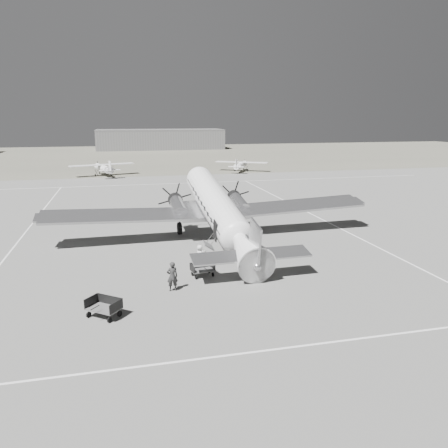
{
  "coord_description": "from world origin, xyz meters",
  "views": [
    {
      "loc": [
        -8.87,
        -31.6,
        10.74
      ],
      "look_at": [
        -0.83,
        2.12,
        2.2
      ],
      "focal_mm": 35.0,
      "sensor_mm": 36.0,
      "label": 1
    }
  ],
  "objects_px": {
    "hangar_main": "(160,139)",
    "baggage_cart_near": "(203,270)",
    "dc3_airliner": "(219,211)",
    "light_plane_left": "(103,169)",
    "passenger": "(200,255)",
    "ground_crew": "(172,276)",
    "ramp_agent": "(204,261)",
    "light_plane_right": "(241,166)",
    "baggage_cart_far": "(104,308)"
  },
  "relations": [
    {
      "from": "hangar_main",
      "to": "baggage_cart_near",
      "type": "bearing_deg",
      "value": -94.03
    },
    {
      "from": "dc3_airliner",
      "to": "light_plane_left",
      "type": "bearing_deg",
      "value": 101.3
    },
    {
      "from": "dc3_airliner",
      "to": "baggage_cart_near",
      "type": "distance_m",
      "value": 8.53
    },
    {
      "from": "hangar_main",
      "to": "passenger",
      "type": "distance_m",
      "value": 121.47
    },
    {
      "from": "ground_crew",
      "to": "ramp_agent",
      "type": "bearing_deg",
      "value": -134.51
    },
    {
      "from": "dc3_airliner",
      "to": "light_plane_left",
      "type": "height_order",
      "value": "dc3_airliner"
    },
    {
      "from": "dc3_airliner",
      "to": "baggage_cart_near",
      "type": "height_order",
      "value": "dc3_airliner"
    },
    {
      "from": "dc3_airliner",
      "to": "light_plane_left",
      "type": "xyz_separation_m",
      "value": [
        -11.07,
        48.19,
        -1.63
      ]
    },
    {
      "from": "ground_crew",
      "to": "passenger",
      "type": "relative_size",
      "value": 1.26
    },
    {
      "from": "light_plane_left",
      "to": "light_plane_right",
      "type": "height_order",
      "value": "light_plane_left"
    },
    {
      "from": "hangar_main",
      "to": "baggage_cart_far",
      "type": "distance_m",
      "value": 129.45
    },
    {
      "from": "ground_crew",
      "to": "ramp_agent",
      "type": "relative_size",
      "value": 1.22
    },
    {
      "from": "dc3_airliner",
      "to": "hangar_main",
      "type": "bearing_deg",
      "value": 85.49
    },
    {
      "from": "baggage_cart_far",
      "to": "baggage_cart_near",
      "type": "bearing_deg",
      "value": 76.42
    },
    {
      "from": "hangar_main",
      "to": "ramp_agent",
      "type": "xyz_separation_m",
      "value": [
        -8.42,
        -122.61,
        -2.51
      ]
    },
    {
      "from": "baggage_cart_near",
      "to": "ramp_agent",
      "type": "height_order",
      "value": "ramp_agent"
    },
    {
      "from": "light_plane_right",
      "to": "ramp_agent",
      "type": "xyz_separation_m",
      "value": [
        -18.29,
        -55.8,
        -0.31
      ]
    },
    {
      "from": "dc3_airliner",
      "to": "ground_crew",
      "type": "xyz_separation_m",
      "value": [
        -5.21,
        -9.77,
        -1.91
      ]
    },
    {
      "from": "baggage_cart_near",
      "to": "passenger",
      "type": "xyz_separation_m",
      "value": [
        0.24,
        2.39,
        0.3
      ]
    },
    {
      "from": "light_plane_left",
      "to": "light_plane_right",
      "type": "bearing_deg",
      "value": -15.19
    },
    {
      "from": "dc3_airliner",
      "to": "ground_crew",
      "type": "relative_size",
      "value": 15.66
    },
    {
      "from": "hangar_main",
      "to": "ground_crew",
      "type": "height_order",
      "value": "hangar_main"
    },
    {
      "from": "hangar_main",
      "to": "baggage_cart_far",
      "type": "xyz_separation_m",
      "value": [
        -15.16,
        -128.53,
        -2.77
      ]
    },
    {
      "from": "passenger",
      "to": "dc3_airliner",
      "type": "bearing_deg",
      "value": -45.49
    },
    {
      "from": "ground_crew",
      "to": "dc3_airliner",
      "type": "bearing_deg",
      "value": -121.86
    },
    {
      "from": "baggage_cart_near",
      "to": "baggage_cart_far",
      "type": "height_order",
      "value": "baggage_cart_far"
    },
    {
      "from": "baggage_cart_far",
      "to": "ground_crew",
      "type": "relative_size",
      "value": 0.98
    },
    {
      "from": "hangar_main",
      "to": "light_plane_left",
      "type": "xyz_separation_m",
      "value": [
        -16.9,
        -67.7,
        -2.06
      ]
    },
    {
      "from": "dc3_airliner",
      "to": "ramp_agent",
      "type": "height_order",
      "value": "dc3_airliner"
    },
    {
      "from": "baggage_cart_near",
      "to": "ramp_agent",
      "type": "xyz_separation_m",
      "value": [
        0.29,
        0.93,
        0.33
      ]
    },
    {
      "from": "hangar_main",
      "to": "dc3_airliner",
      "type": "bearing_deg",
      "value": -92.88
    },
    {
      "from": "hangar_main",
      "to": "passenger",
      "type": "xyz_separation_m",
      "value": [
        -8.46,
        -121.15,
        -2.54
      ]
    },
    {
      "from": "light_plane_left",
      "to": "ramp_agent",
      "type": "distance_m",
      "value": 55.57
    },
    {
      "from": "hangar_main",
      "to": "baggage_cart_far",
      "type": "height_order",
      "value": "hangar_main"
    },
    {
      "from": "light_plane_left",
      "to": "ramp_agent",
      "type": "xyz_separation_m",
      "value": [
        8.48,
        -54.92,
        -0.45
      ]
    },
    {
      "from": "dc3_airliner",
      "to": "light_plane_left",
      "type": "relative_size",
      "value": 2.52
    },
    {
      "from": "baggage_cart_far",
      "to": "dc3_airliner",
      "type": "bearing_deg",
      "value": 92.29
    },
    {
      "from": "light_plane_right",
      "to": "ground_crew",
      "type": "xyz_separation_m",
      "value": [
        -20.9,
        -58.85,
        -0.14
      ]
    },
    {
      "from": "light_plane_left",
      "to": "baggage_cart_near",
      "type": "relative_size",
      "value": 7.27
    },
    {
      "from": "light_plane_right",
      "to": "baggage_cart_near",
      "type": "bearing_deg",
      "value": -79.73
    },
    {
      "from": "passenger",
      "to": "light_plane_right",
      "type": "bearing_deg",
      "value": -37.56
    },
    {
      "from": "baggage_cart_near",
      "to": "ramp_agent",
      "type": "relative_size",
      "value": 1.04
    },
    {
      "from": "light_plane_left",
      "to": "baggage_cart_far",
      "type": "distance_m",
      "value": 60.86
    },
    {
      "from": "dc3_airliner",
      "to": "passenger",
      "type": "height_order",
      "value": "dc3_airliner"
    },
    {
      "from": "light_plane_right",
      "to": "passenger",
      "type": "bearing_deg",
      "value": -80.24
    },
    {
      "from": "dc3_airliner",
      "to": "baggage_cart_far",
      "type": "relative_size",
      "value": 15.94
    },
    {
      "from": "ground_crew",
      "to": "light_plane_right",
      "type": "bearing_deg",
      "value": -113.37
    },
    {
      "from": "hangar_main",
      "to": "dc3_airliner",
      "type": "relative_size",
      "value": 1.39
    },
    {
      "from": "dc3_airliner",
      "to": "baggage_cart_near",
      "type": "bearing_deg",
      "value": -112.22
    },
    {
      "from": "baggage_cart_far",
      "to": "light_plane_left",
      "type": "bearing_deg",
      "value": 130.34
    }
  ]
}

